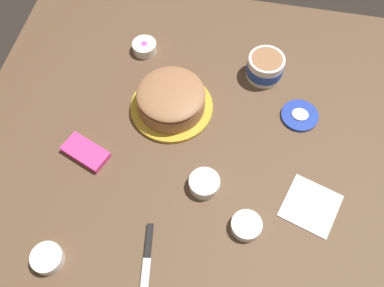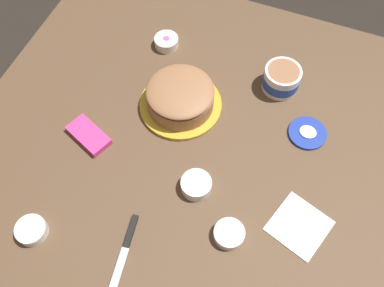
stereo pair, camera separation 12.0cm
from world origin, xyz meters
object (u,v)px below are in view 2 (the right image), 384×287
(frosted_cake, at_px, (180,98))
(frosting_tub_lid, at_px, (307,133))
(candy_box_upper, at_px, (89,135))
(sprinkle_bowl_green, at_px, (229,234))
(sprinkle_bowl_rainbow, at_px, (166,42))
(sprinkle_bowl_yellow, at_px, (31,230))
(frosting_tub, at_px, (281,79))
(sprinkle_bowl_pink, at_px, (196,185))
(spreading_knife, at_px, (126,248))
(paper_napkin, at_px, (299,226))

(frosted_cake, height_order, frosting_tub_lid, frosted_cake)
(frosted_cake, height_order, candy_box_upper, frosted_cake)
(frosting_tub_lid, xyz_separation_m, candy_box_upper, (0.64, 0.27, 0.01))
(sprinkle_bowl_green, distance_m, candy_box_upper, 0.54)
(sprinkle_bowl_rainbow, height_order, sprinkle_bowl_yellow, sprinkle_bowl_rainbow)
(frosting_tub, distance_m, sprinkle_bowl_green, 0.56)
(candy_box_upper, bearing_deg, sprinkle_bowl_pink, -163.52)
(frosting_tub_lid, height_order, sprinkle_bowl_pink, sprinkle_bowl_pink)
(sprinkle_bowl_rainbow, relative_size, candy_box_upper, 0.60)
(frosting_tub_lid, bearing_deg, frosting_tub, -47.93)
(sprinkle_bowl_green, relative_size, sprinkle_bowl_yellow, 1.01)
(sprinkle_bowl_green, distance_m, sprinkle_bowl_pink, 0.17)
(sprinkle_bowl_rainbow, bearing_deg, frosting_tub, 176.07)
(frosted_cake, relative_size, spreading_knife, 1.15)
(spreading_knife, bearing_deg, paper_napkin, -150.93)
(sprinkle_bowl_green, bearing_deg, frosted_cake, -50.73)
(spreading_knife, bearing_deg, frosting_tub_lid, -124.60)
(frosting_tub_lid, bearing_deg, sprinkle_bowl_yellow, 43.20)
(sprinkle_bowl_rainbow, bearing_deg, paper_napkin, 141.89)
(frosting_tub, bearing_deg, paper_napkin, 112.42)
(sprinkle_bowl_rainbow, bearing_deg, frosted_cake, 123.10)
(sprinkle_bowl_green, bearing_deg, sprinkle_bowl_yellow, 20.54)
(sprinkle_bowl_green, distance_m, sprinkle_bowl_yellow, 0.55)
(frosting_tub_lid, xyz_separation_m, spreading_knife, (0.38, 0.55, -0.00))
(frosted_cake, distance_m, frosting_tub_lid, 0.42)
(frosting_tub, height_order, frosting_tub_lid, frosting_tub)
(frosted_cake, bearing_deg, sprinkle_bowl_rainbow, -56.90)
(frosted_cake, relative_size, candy_box_upper, 1.90)
(sprinkle_bowl_pink, relative_size, candy_box_upper, 0.64)
(spreading_knife, bearing_deg, sprinkle_bowl_green, -151.28)
(spreading_knife, xyz_separation_m, sprinkle_bowl_yellow, (0.26, 0.05, 0.01))
(frosted_cake, distance_m, sprinkle_bowl_green, 0.47)
(frosted_cake, xyz_separation_m, sprinkle_bowl_rainbow, (0.15, -0.23, -0.03))
(sprinkle_bowl_yellow, xyz_separation_m, sprinkle_bowl_pink, (-0.38, -0.30, 0.00))
(frosting_tub, xyz_separation_m, candy_box_upper, (0.51, 0.42, -0.03))
(frosting_tub, relative_size, sprinkle_bowl_pink, 1.35)
(frosting_tub_lid, bearing_deg, sprinkle_bowl_rainbow, -17.53)
(frosting_tub_lid, distance_m, sprinkle_bowl_green, 0.43)
(frosted_cake, distance_m, sprinkle_bowl_yellow, 0.60)
(sprinkle_bowl_rainbow, distance_m, sprinkle_bowl_yellow, 0.78)
(frosted_cake, distance_m, sprinkle_bowl_rainbow, 0.27)
(frosting_tub_lid, xyz_separation_m, sprinkle_bowl_yellow, (0.64, 0.60, 0.01))
(spreading_knife, relative_size, sprinkle_bowl_pink, 2.56)
(frosted_cake, height_order, spreading_knife, frosted_cake)
(frosting_tub_lid, distance_m, sprinkle_bowl_pink, 0.40)
(frosting_tub, bearing_deg, sprinkle_bowl_rainbow, -3.93)
(sprinkle_bowl_green, height_order, sprinkle_bowl_pink, sprinkle_bowl_pink)
(spreading_knife, bearing_deg, sprinkle_bowl_yellow, 11.77)
(frosting_tub_lid, xyz_separation_m, sprinkle_bowl_pink, (0.26, 0.30, 0.01))
(frosting_tub, height_order, sprinkle_bowl_pink, frosting_tub)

